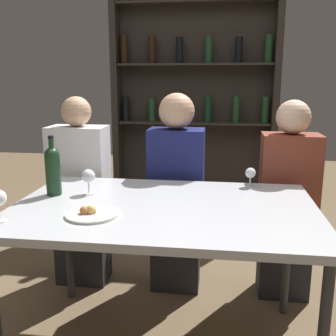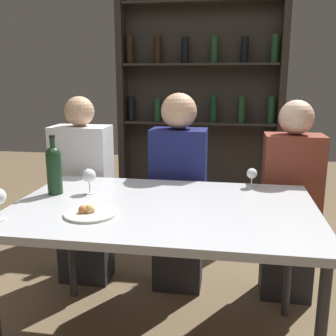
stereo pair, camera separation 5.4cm
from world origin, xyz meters
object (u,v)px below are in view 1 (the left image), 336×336
wine_bottle (53,169)px  wine_glass_0 (250,174)px  wine_glass_1 (88,177)px  seated_person_center (176,197)px  food_plate_0 (91,213)px  seated_person_right (287,206)px  seated_person_left (81,197)px

wine_bottle → wine_glass_0: (1.02, 0.29, -0.06)m
wine_bottle → wine_glass_0: 1.06m
wine_glass_1 → seated_person_center: (0.40, 0.50, -0.25)m
food_plate_0 → seated_person_right: seated_person_right is taller
wine_glass_1 → seated_person_center: bearing=51.2°
wine_bottle → seated_person_right: size_ratio=0.25×
seated_person_center → seated_person_right: 0.69m
wine_glass_1 → seated_person_right: 1.23m
wine_glass_1 → food_plate_0: wine_glass_1 is taller
food_plate_0 → seated_person_left: 0.91m
wine_glass_1 → food_plate_0: 0.35m
seated_person_center → seated_person_right: size_ratio=1.03×
wine_glass_1 → seated_person_right: size_ratio=0.11×
seated_person_center → seated_person_right: seated_person_center is taller
wine_glass_0 → wine_bottle: bearing=-164.1°
wine_bottle → wine_glass_1: bearing=11.3°
food_plate_0 → wine_glass_1: bearing=110.5°
seated_person_right → food_plate_0: bearing=-140.0°
wine_bottle → seated_person_center: size_ratio=0.24×
food_plate_0 → seated_person_left: size_ratio=0.19×
wine_bottle → seated_person_center: (0.58, 0.53, -0.29)m
wine_bottle → seated_person_right: (1.27, 0.53, -0.32)m
seated_person_left → seated_person_center: seated_person_center is taller
seated_person_center → wine_bottle: bearing=-137.2°
seated_person_left → seated_person_right: 1.33m
wine_bottle → food_plate_0: size_ratio=1.31×
food_plate_0 → wine_bottle: bearing=136.1°
seated_person_center → seated_person_right: bearing=0.0°
wine_glass_1 → seated_person_right: (1.09, 0.50, -0.27)m
wine_glass_0 → wine_glass_1: (-0.84, -0.25, 0.02)m
seated_person_left → seated_person_center: bearing=-0.0°
seated_person_left → seated_person_right: size_ratio=1.01×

